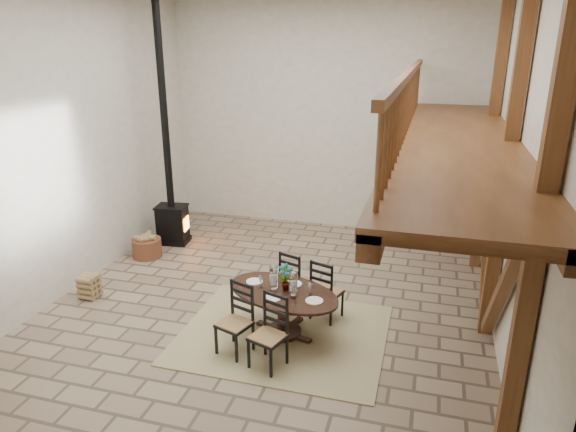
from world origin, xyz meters
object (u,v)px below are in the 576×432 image
(log_stack, at_px, (89,287))
(wood_stove, at_px, (170,192))
(log_basket, at_px, (147,247))
(dining_table, at_px, (283,310))

(log_stack, bearing_deg, wood_stove, 86.15)
(log_stack, bearing_deg, log_basket, 89.05)
(dining_table, height_order, wood_stove, wood_stove)
(wood_stove, bearing_deg, log_stack, -102.03)
(wood_stove, bearing_deg, log_basket, -108.19)
(log_basket, bearing_deg, log_stack, -90.95)
(wood_stove, relative_size, log_basket, 8.59)
(log_basket, relative_size, log_stack, 1.42)
(dining_table, distance_m, log_basket, 4.03)
(wood_stove, distance_m, log_stack, 2.82)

